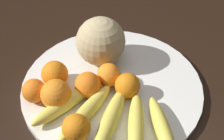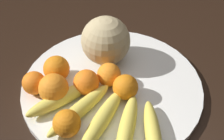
{
  "view_description": "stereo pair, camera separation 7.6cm",
  "coord_description": "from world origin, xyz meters",
  "px_view_note": "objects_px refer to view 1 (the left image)",
  "views": [
    {
      "loc": [
        0.47,
        -0.4,
        1.3
      ],
      "look_at": [
        0.08,
        -0.02,
        0.78
      ],
      "focal_mm": 50.0,
      "sensor_mm": 36.0,
      "label": 1
    },
    {
      "loc": [
        0.52,
        -0.34,
        1.3
      ],
      "look_at": [
        0.08,
        -0.02,
        0.78
      ],
      "focal_mm": 50.0,
      "sensor_mm": 36.0,
      "label": 2
    }
  ],
  "objects_px": {
    "fruit_bowl": "(112,86)",
    "kitchen_table": "(98,89)",
    "orange_mid_center": "(34,91)",
    "orange_back_left": "(55,74)",
    "melon": "(101,41)",
    "orange_top_small": "(76,128)",
    "orange_front_right": "(56,94)",
    "orange_back_right": "(127,86)",
    "orange_front_left": "(88,85)",
    "orange_side_extra": "(109,75)",
    "banana_bunch": "(110,118)"
  },
  "relations": [
    {
      "from": "fruit_bowl",
      "to": "kitchen_table",
      "type": "bearing_deg",
      "value": 167.25
    },
    {
      "from": "orange_mid_center",
      "to": "orange_back_left",
      "type": "height_order",
      "value": "orange_back_left"
    },
    {
      "from": "melon",
      "to": "orange_back_left",
      "type": "xyz_separation_m",
      "value": [
        -0.01,
        -0.14,
        -0.03
      ]
    },
    {
      "from": "kitchen_table",
      "to": "orange_top_small",
      "type": "relative_size",
      "value": 24.71
    },
    {
      "from": "orange_front_right",
      "to": "orange_back_left",
      "type": "relative_size",
      "value": 1.08
    },
    {
      "from": "orange_back_left",
      "to": "orange_back_right",
      "type": "height_order",
      "value": "orange_back_left"
    },
    {
      "from": "orange_front_right",
      "to": "orange_back_right",
      "type": "height_order",
      "value": "orange_front_right"
    },
    {
      "from": "orange_front_left",
      "to": "orange_side_extra",
      "type": "distance_m",
      "value": 0.06
    },
    {
      "from": "kitchen_table",
      "to": "melon",
      "type": "height_order",
      "value": "melon"
    },
    {
      "from": "fruit_bowl",
      "to": "orange_back_right",
      "type": "bearing_deg",
      "value": 2.91
    },
    {
      "from": "orange_side_extra",
      "to": "fruit_bowl",
      "type": "bearing_deg",
      "value": 27.66
    },
    {
      "from": "melon",
      "to": "orange_front_left",
      "type": "height_order",
      "value": "melon"
    },
    {
      "from": "kitchen_table",
      "to": "orange_mid_center",
      "type": "xyz_separation_m",
      "value": [
        -0.02,
        -0.18,
        0.12
      ]
    },
    {
      "from": "melon",
      "to": "orange_back_right",
      "type": "height_order",
      "value": "melon"
    },
    {
      "from": "orange_side_extra",
      "to": "orange_mid_center",
      "type": "bearing_deg",
      "value": -117.76
    },
    {
      "from": "kitchen_table",
      "to": "fruit_bowl",
      "type": "bearing_deg",
      "value": -12.75
    },
    {
      "from": "orange_mid_center",
      "to": "orange_back_left",
      "type": "relative_size",
      "value": 0.86
    },
    {
      "from": "fruit_bowl",
      "to": "orange_side_extra",
      "type": "xyz_separation_m",
      "value": [
        -0.01,
        -0.0,
        0.04
      ]
    },
    {
      "from": "fruit_bowl",
      "to": "banana_bunch",
      "type": "relative_size",
      "value": 1.48
    },
    {
      "from": "fruit_bowl",
      "to": "orange_mid_center",
      "type": "bearing_deg",
      "value": -119.2
    },
    {
      "from": "kitchen_table",
      "to": "orange_top_small",
      "type": "bearing_deg",
      "value": -52.94
    },
    {
      "from": "melon",
      "to": "orange_top_small",
      "type": "relative_size",
      "value": 2.13
    },
    {
      "from": "kitchen_table",
      "to": "orange_top_small",
      "type": "xyz_separation_m",
      "value": [
        0.14,
        -0.18,
        0.12
      ]
    },
    {
      "from": "orange_back_right",
      "to": "orange_side_extra",
      "type": "xyz_separation_m",
      "value": [
        -0.06,
        -0.01,
        -0.0
      ]
    },
    {
      "from": "kitchen_table",
      "to": "orange_front_right",
      "type": "xyz_separation_m",
      "value": [
        0.03,
        -0.16,
        0.13
      ]
    },
    {
      "from": "melon",
      "to": "orange_mid_center",
      "type": "relative_size",
      "value": 2.26
    },
    {
      "from": "orange_front_left",
      "to": "orange_side_extra",
      "type": "height_order",
      "value": "orange_front_left"
    },
    {
      "from": "banana_bunch",
      "to": "orange_back_right",
      "type": "bearing_deg",
      "value": 173.15
    },
    {
      "from": "banana_bunch",
      "to": "orange_top_small",
      "type": "height_order",
      "value": "orange_top_small"
    },
    {
      "from": "melon",
      "to": "orange_back_right",
      "type": "xyz_separation_m",
      "value": [
        0.14,
        -0.04,
        -0.03
      ]
    },
    {
      "from": "kitchen_table",
      "to": "banana_bunch",
      "type": "height_order",
      "value": "banana_bunch"
    },
    {
      "from": "banana_bunch",
      "to": "orange_mid_center",
      "type": "bearing_deg",
      "value": -93.35
    },
    {
      "from": "orange_front_left",
      "to": "orange_front_right",
      "type": "xyz_separation_m",
      "value": [
        -0.03,
        -0.08,
        0.0
      ]
    },
    {
      "from": "orange_front_left",
      "to": "orange_back_left",
      "type": "height_order",
      "value": "orange_back_left"
    },
    {
      "from": "orange_side_extra",
      "to": "orange_top_small",
      "type": "bearing_deg",
      "value": -67.13
    },
    {
      "from": "melon",
      "to": "orange_back_left",
      "type": "distance_m",
      "value": 0.15
    },
    {
      "from": "banana_bunch",
      "to": "orange_top_small",
      "type": "xyz_separation_m",
      "value": [
        -0.02,
        -0.08,
        0.01
      ]
    },
    {
      "from": "orange_top_small",
      "to": "melon",
      "type": "bearing_deg",
      "value": 125.36
    },
    {
      "from": "orange_back_left",
      "to": "kitchen_table",
      "type": "bearing_deg",
      "value": 78.55
    },
    {
      "from": "orange_front_right",
      "to": "orange_back_right",
      "type": "xyz_separation_m",
      "value": [
        0.09,
        0.14,
        -0.01
      ]
    },
    {
      "from": "fruit_bowl",
      "to": "orange_front_left",
      "type": "distance_m",
      "value": 0.08
    },
    {
      "from": "kitchen_table",
      "to": "fruit_bowl",
      "type": "distance_m",
      "value": 0.12
    },
    {
      "from": "fruit_bowl",
      "to": "orange_front_right",
      "type": "bearing_deg",
      "value": -106.86
    },
    {
      "from": "melon",
      "to": "orange_side_extra",
      "type": "distance_m",
      "value": 0.1
    },
    {
      "from": "orange_back_left",
      "to": "orange_front_right",
      "type": "bearing_deg",
      "value": -34.05
    },
    {
      "from": "orange_side_extra",
      "to": "orange_front_right",
      "type": "bearing_deg",
      "value": -104.39
    },
    {
      "from": "banana_bunch",
      "to": "orange_front_left",
      "type": "distance_m",
      "value": 0.11
    },
    {
      "from": "orange_front_left",
      "to": "orange_mid_center",
      "type": "xyz_separation_m",
      "value": [
        -0.08,
        -0.1,
        -0.0
      ]
    },
    {
      "from": "orange_back_left",
      "to": "orange_side_extra",
      "type": "distance_m",
      "value": 0.13
    },
    {
      "from": "kitchen_table",
      "to": "melon",
      "type": "xyz_separation_m",
      "value": [
        -0.01,
        0.03,
        0.16
      ]
    }
  ]
}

